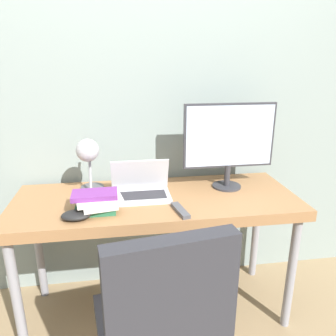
{
  "coord_description": "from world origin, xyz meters",
  "views": [
    {
      "loc": [
        -0.19,
        -1.39,
        1.51
      ],
      "look_at": [
        0.06,
        0.28,
        0.95
      ],
      "focal_mm": 35.0,
      "sensor_mm": 36.0,
      "label": 1
    }
  ],
  "objects_px": {
    "monitor": "(229,140)",
    "game_controller": "(76,215)",
    "book_stack": "(97,201)",
    "laptop": "(141,189)",
    "office_chair": "(162,327)",
    "desk_lamp": "(88,156)"
  },
  "relations": [
    {
      "from": "monitor",
      "to": "office_chair",
      "type": "height_order",
      "value": "monitor"
    },
    {
      "from": "laptop",
      "to": "book_stack",
      "type": "relative_size",
      "value": 1.25
    },
    {
      "from": "monitor",
      "to": "game_controller",
      "type": "distance_m",
      "value": 0.95
    },
    {
      "from": "laptop",
      "to": "desk_lamp",
      "type": "height_order",
      "value": "desk_lamp"
    },
    {
      "from": "desk_lamp",
      "to": "office_chair",
      "type": "xyz_separation_m",
      "value": [
        0.3,
        -0.79,
        -0.46
      ]
    },
    {
      "from": "laptop",
      "to": "book_stack",
      "type": "xyz_separation_m",
      "value": [
        -0.23,
        -0.14,
        0.01
      ]
    },
    {
      "from": "desk_lamp",
      "to": "laptop",
      "type": "bearing_deg",
      "value": -12.21
    },
    {
      "from": "laptop",
      "to": "monitor",
      "type": "bearing_deg",
      "value": 7.8
    },
    {
      "from": "monitor",
      "to": "game_controller",
      "type": "height_order",
      "value": "monitor"
    },
    {
      "from": "desk_lamp",
      "to": "book_stack",
      "type": "distance_m",
      "value": 0.28
    },
    {
      "from": "laptop",
      "to": "game_controller",
      "type": "xyz_separation_m",
      "value": [
        -0.33,
        -0.22,
        -0.02
      ]
    },
    {
      "from": "monitor",
      "to": "office_chair",
      "type": "distance_m",
      "value": 1.08
    },
    {
      "from": "monitor",
      "to": "desk_lamp",
      "type": "relative_size",
      "value": 1.62
    },
    {
      "from": "laptop",
      "to": "monitor",
      "type": "xyz_separation_m",
      "value": [
        0.53,
        0.07,
        0.25
      ]
    },
    {
      "from": "book_stack",
      "to": "office_chair",
      "type": "bearing_deg",
      "value": -66.67
    },
    {
      "from": "desk_lamp",
      "to": "game_controller",
      "type": "height_order",
      "value": "desk_lamp"
    },
    {
      "from": "game_controller",
      "to": "laptop",
      "type": "bearing_deg",
      "value": 34.11
    },
    {
      "from": "book_stack",
      "to": "game_controller",
      "type": "relative_size",
      "value": 1.8
    },
    {
      "from": "laptop",
      "to": "game_controller",
      "type": "height_order",
      "value": "laptop"
    },
    {
      "from": "laptop",
      "to": "office_chair",
      "type": "xyz_separation_m",
      "value": [
        0.02,
        -0.73,
        -0.27
      ]
    },
    {
      "from": "laptop",
      "to": "monitor",
      "type": "height_order",
      "value": "monitor"
    },
    {
      "from": "office_chair",
      "to": "monitor",
      "type": "bearing_deg",
      "value": 57.61
    }
  ]
}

